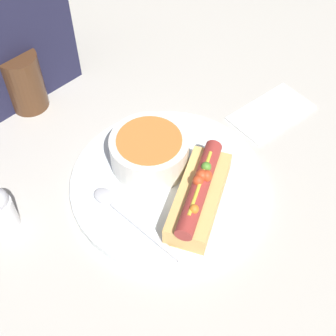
{
  "coord_description": "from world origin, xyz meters",
  "views": [
    {
      "loc": [
        -0.3,
        -0.3,
        0.57
      ],
      "look_at": [
        0.0,
        0.0,
        0.04
      ],
      "focal_mm": 50.0,
      "sensor_mm": 36.0,
      "label": 1
    }
  ],
  "objects_px": {
    "spoon": "(119,208)",
    "salt_shaker": "(1,209)",
    "drinking_glass": "(24,82)",
    "soup_bowl": "(150,150)",
    "hot_dog": "(200,193)"
  },
  "relations": [
    {
      "from": "spoon",
      "to": "salt_shaker",
      "type": "distance_m",
      "value": 0.16
    },
    {
      "from": "spoon",
      "to": "drinking_glass",
      "type": "height_order",
      "value": "drinking_glass"
    },
    {
      "from": "soup_bowl",
      "to": "salt_shaker",
      "type": "relative_size",
      "value": 1.55
    },
    {
      "from": "hot_dog",
      "to": "spoon",
      "type": "xyz_separation_m",
      "value": [
        -0.09,
        0.07,
        -0.02
      ]
    },
    {
      "from": "soup_bowl",
      "to": "hot_dog",
      "type": "bearing_deg",
      "value": -91.56
    },
    {
      "from": "hot_dog",
      "to": "drinking_glass",
      "type": "bearing_deg",
      "value": 70.33
    },
    {
      "from": "hot_dog",
      "to": "soup_bowl",
      "type": "xyz_separation_m",
      "value": [
        0.0,
        0.11,
        0.0
      ]
    },
    {
      "from": "hot_dog",
      "to": "drinking_glass",
      "type": "relative_size",
      "value": 1.59
    },
    {
      "from": "spoon",
      "to": "hot_dog",
      "type": "bearing_deg",
      "value": -131.49
    },
    {
      "from": "drinking_glass",
      "to": "soup_bowl",
      "type": "bearing_deg",
      "value": -78.83
    },
    {
      "from": "spoon",
      "to": "salt_shaker",
      "type": "xyz_separation_m",
      "value": [
        -0.12,
        0.1,
        0.02
      ]
    },
    {
      "from": "drinking_glass",
      "to": "salt_shaker",
      "type": "xyz_separation_m",
      "value": [
        -0.17,
        -0.18,
        -0.01
      ]
    },
    {
      "from": "soup_bowl",
      "to": "spoon",
      "type": "bearing_deg",
      "value": -160.95
    },
    {
      "from": "salt_shaker",
      "to": "soup_bowl",
      "type": "bearing_deg",
      "value": -17.88
    },
    {
      "from": "hot_dog",
      "to": "soup_bowl",
      "type": "relative_size",
      "value": 1.39
    }
  ]
}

